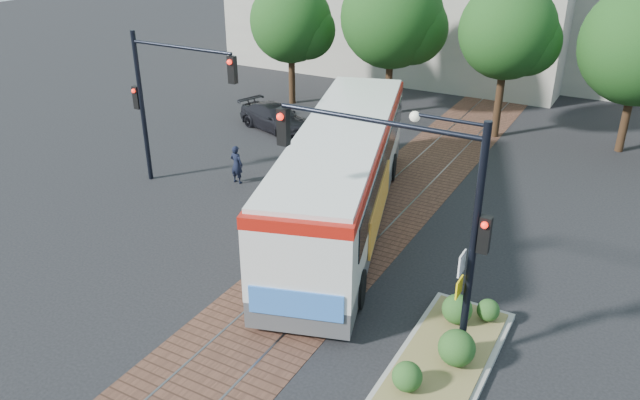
# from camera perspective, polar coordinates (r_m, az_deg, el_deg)

# --- Properties ---
(ground) EXTENTS (120.00, 120.00, 0.00)m
(ground) POSITION_cam_1_polar(r_m,az_deg,el_deg) (18.55, -1.88, -8.10)
(ground) COLOR black
(ground) RESTS_ON ground
(trackbed) EXTENTS (3.60, 40.00, 0.02)m
(trackbed) POSITION_cam_1_polar(r_m,az_deg,el_deg) (21.57, 3.57, -2.92)
(trackbed) COLOR brown
(trackbed) RESTS_ON ground
(tree_row) EXTENTS (26.40, 5.60, 7.67)m
(tree_row) POSITION_cam_1_polar(r_m,az_deg,el_deg) (30.86, 16.39, 14.45)
(tree_row) COLOR #382314
(tree_row) RESTS_ON ground
(warehouses) EXTENTS (40.00, 13.00, 8.00)m
(warehouses) POSITION_cam_1_polar(r_m,az_deg,el_deg) (43.28, 18.05, 15.79)
(warehouses) COLOR #ADA899
(warehouses) RESTS_ON ground
(city_bus) EXTENTS (6.71, 13.62, 3.59)m
(city_bus) POSITION_cam_1_polar(r_m,az_deg,el_deg) (21.28, 2.07, 2.66)
(city_bus) COLOR #47474A
(city_bus) RESTS_ON ground
(traffic_island) EXTENTS (2.20, 5.20, 1.13)m
(traffic_island) POSITION_cam_1_polar(r_m,az_deg,el_deg) (16.13, 11.65, -13.14)
(traffic_island) COLOR gray
(traffic_island) RESTS_ON ground
(signal_pole_main) EXTENTS (5.49, 0.46, 6.00)m
(signal_pole_main) POSITION_cam_1_polar(r_m,az_deg,el_deg) (14.42, 9.50, 0.08)
(signal_pole_main) COLOR black
(signal_pole_main) RESTS_ON ground
(signal_pole_left) EXTENTS (4.99, 0.34, 6.00)m
(signal_pole_left) POSITION_cam_1_polar(r_m,az_deg,el_deg) (24.60, -14.26, 9.68)
(signal_pole_left) COLOR black
(signal_pole_left) RESTS_ON ground
(officer) EXTENTS (0.60, 0.41, 1.58)m
(officer) POSITION_cam_1_polar(r_m,az_deg,el_deg) (25.24, -7.64, 3.24)
(officer) COLOR black
(officer) RESTS_ON ground
(parked_car) EXTENTS (4.69, 3.05, 1.26)m
(parked_car) POSITION_cam_1_polar(r_m,az_deg,el_deg) (31.25, -4.07, 7.53)
(parked_car) COLOR black
(parked_car) RESTS_ON ground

